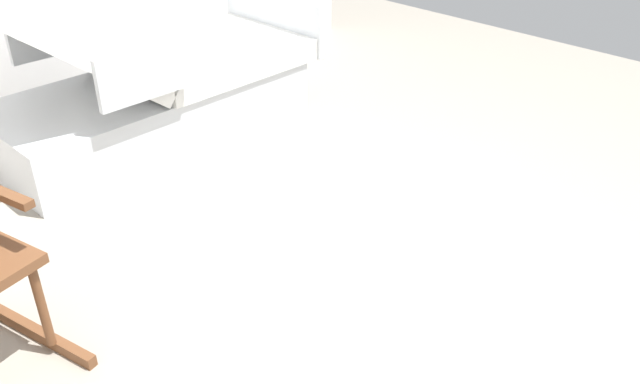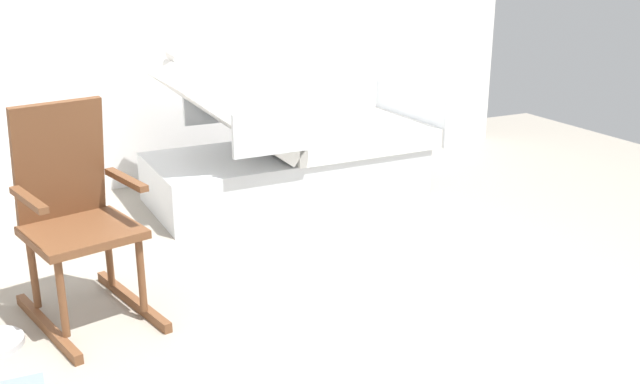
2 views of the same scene
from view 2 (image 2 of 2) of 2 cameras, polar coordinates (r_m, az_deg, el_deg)
ground_plane at (r=3.63m, az=11.29°, el=-9.98°), size 7.14×7.14×0.00m
side_wall at (r=5.77m, az=-6.11°, el=14.79°), size 0.10×4.84×2.70m
hospital_bed at (r=5.21m, az=-2.58°, el=2.93°), size 1.05×2.07×1.16m
rocking_chair at (r=3.63m, az=-18.77°, el=-1.91°), size 0.85×0.63×1.05m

